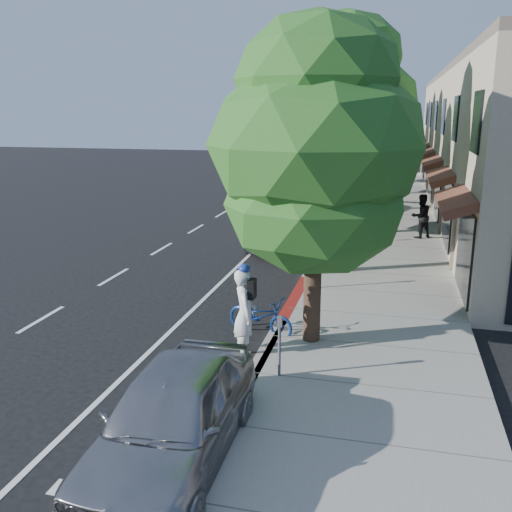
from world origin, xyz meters
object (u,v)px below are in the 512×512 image
(street_tree_4, at_px, (371,119))
(silver_suv, at_px, (288,223))
(street_tree_0, at_px, (316,150))
(white_pickup, at_px, (328,198))
(street_tree_3, at_px, (365,120))
(bicycle, at_px, (260,316))
(near_car_a, at_px, (172,417))
(street_tree_2, at_px, (356,138))
(cyclist, at_px, (245,314))
(dark_suv_far, at_px, (324,176))
(pedestrian, at_px, (421,216))
(street_tree_5, at_px, (375,121))
(dark_sedan, at_px, (299,202))
(street_tree_1, at_px, (343,114))

(street_tree_4, relative_size, silver_suv, 1.25)
(street_tree_0, bearing_deg, white_pickup, 95.54)
(street_tree_3, relative_size, bicycle, 4.32)
(near_car_a, bearing_deg, street_tree_0, 73.63)
(street_tree_2, bearing_deg, cyclist, -95.87)
(street_tree_2, bearing_deg, dark_suv_far, 101.68)
(near_car_a, height_order, pedestrian, pedestrian)
(white_pickup, xyz_separation_m, near_car_a, (0.25, -22.02, -0.11))
(white_pickup, xyz_separation_m, dark_suv_far, (-1.45, 10.00, -0.03))
(street_tree_3, relative_size, street_tree_5, 1.04)
(white_pickup, distance_m, dark_suv_far, 10.10)
(street_tree_0, relative_size, near_car_a, 1.60)
(dark_sedan, bearing_deg, street_tree_2, -60.17)
(bicycle, xyz_separation_m, near_car_a, (-0.10, -5.40, 0.30))
(street_tree_4, relative_size, dark_sedan, 1.86)
(white_pickup, bearing_deg, silver_suv, -90.17)
(street_tree_0, relative_size, street_tree_1, 0.89)
(white_pickup, bearing_deg, street_tree_5, 88.86)
(street_tree_1, relative_size, cyclist, 4.10)
(street_tree_3, xyz_separation_m, street_tree_4, (0.00, 6.00, -0.05))
(street_tree_3, distance_m, bicycle, 18.19)
(street_tree_2, height_order, dark_sedan, street_tree_2)
(dark_sedan, bearing_deg, street_tree_1, -78.29)
(street_tree_0, xyz_separation_m, street_tree_1, (-0.00, 6.00, 0.69))
(bicycle, relative_size, white_pickup, 0.30)
(dark_sedan, bearing_deg, street_tree_4, 62.81)
(street_tree_1, height_order, bicycle, street_tree_1)
(street_tree_2, height_order, cyclist, street_tree_2)
(street_tree_1, height_order, near_car_a, street_tree_1)
(white_pickup, bearing_deg, street_tree_1, -75.38)
(street_tree_0, bearing_deg, dark_suv_far, 96.55)
(silver_suv, relative_size, white_pickup, 1.03)
(street_tree_3, xyz_separation_m, cyclist, (-1.33, -18.97, -3.81))
(bicycle, relative_size, near_car_a, 0.40)
(street_tree_5, bearing_deg, street_tree_1, -90.00)
(street_tree_3, distance_m, near_car_a, 23.41)
(street_tree_3, distance_m, cyclist, 19.39)
(street_tree_3, height_order, pedestrian, street_tree_3)
(street_tree_2, bearing_deg, dark_sedan, 124.56)
(street_tree_1, relative_size, near_car_a, 1.81)
(street_tree_1, relative_size, silver_suv, 1.32)
(bicycle, distance_m, white_pickup, 16.63)
(dark_sedan, height_order, white_pickup, white_pickup)
(pedestrian, bearing_deg, silver_suv, -14.35)
(street_tree_5, bearing_deg, dark_suv_far, -135.93)
(street_tree_0, height_order, street_tree_2, street_tree_0)
(silver_suv, height_order, dark_suv_far, silver_suv)
(near_car_a, distance_m, pedestrian, 17.35)
(street_tree_1, height_order, cyclist, street_tree_1)
(street_tree_0, relative_size, cyclist, 3.64)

